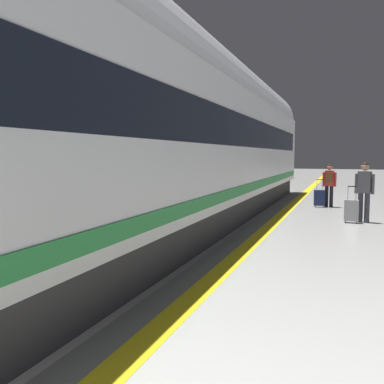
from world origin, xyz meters
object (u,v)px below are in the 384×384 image
Objects in this scene: passenger_near at (364,188)px; suitcase_near at (351,210)px; suitcase_mid at (319,198)px; high_speed_train at (106,119)px; passenger_mid at (329,182)px.

passenger_near is 1.63× the size of suitcase_near.
passenger_near is 1.67× the size of suitcase_mid.
passenger_mid is (3.37, 9.55, -1.57)m from high_speed_train.
high_speed_train is 20.64× the size of passenger_mid.
high_speed_train is at bearing -107.98° from suitcase_mid.
high_speed_train is at bearing -109.41° from passenger_mid.
high_speed_train is 7.58m from suitcase_near.
passenger_mid reaches higher than suitcase_mid.
passenger_near reaches higher than suitcase_mid.
suitcase_near is (-0.32, -0.21, -0.63)m from passenger_near.
suitcase_near is at bearing -146.50° from passenger_near.
high_speed_train reaches higher than passenger_mid.
high_speed_train reaches higher than passenger_near.
passenger_near reaches higher than passenger_mid.
passenger_near is 3.51m from suitcase_mid.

